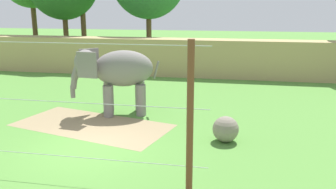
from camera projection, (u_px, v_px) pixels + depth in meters
ground_plane at (87, 148)px, 12.36m from camera, size 120.00×120.00×0.00m
dirt_patch at (92, 125)px, 14.72m from camera, size 6.98×4.59×0.01m
embankment_wall at (165, 57)px, 25.18m from camera, size 36.00×1.80×2.56m
elephant at (117, 72)px, 15.83m from camera, size 3.84×2.28×2.96m
enrichment_ball at (226, 129)px, 12.85m from camera, size 0.95×0.95×0.95m
cable_fence at (49, 111)px, 9.69m from camera, size 8.74×0.18×4.04m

